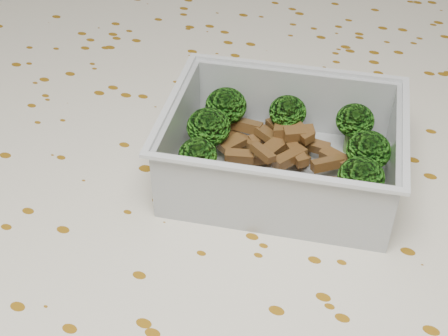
% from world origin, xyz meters
% --- Properties ---
extents(dining_table, '(1.40, 0.90, 0.75)m').
position_xyz_m(dining_table, '(0.00, 0.00, 0.67)').
color(dining_table, brown).
rests_on(dining_table, ground).
extents(tablecloth, '(1.46, 0.96, 0.19)m').
position_xyz_m(tablecloth, '(0.00, 0.00, 0.72)').
color(tablecloth, silver).
rests_on(tablecloth, dining_table).
extents(lunch_container, '(0.19, 0.16, 0.06)m').
position_xyz_m(lunch_container, '(0.04, 0.03, 0.78)').
color(lunch_container, silver).
rests_on(lunch_container, tablecloth).
extents(broccoli_florets, '(0.15, 0.11, 0.04)m').
position_xyz_m(broccoli_florets, '(0.04, 0.04, 0.79)').
color(broccoli_florets, '#608C3F').
rests_on(broccoli_florets, lunch_container).
extents(meat_pile, '(0.11, 0.06, 0.03)m').
position_xyz_m(meat_pile, '(0.03, 0.05, 0.77)').
color(meat_pile, brown).
rests_on(meat_pile, lunch_container).
extents(sausage, '(0.14, 0.06, 0.02)m').
position_xyz_m(sausage, '(0.05, -0.00, 0.77)').
color(sausage, '#BD6A2B').
rests_on(sausage, lunch_container).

